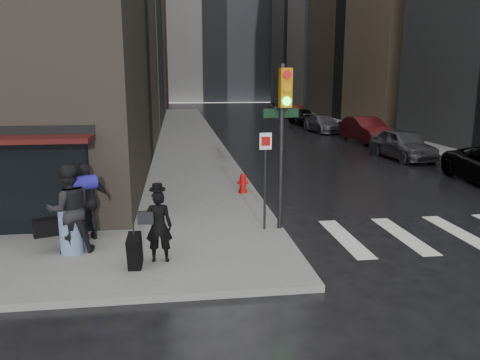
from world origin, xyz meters
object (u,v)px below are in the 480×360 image
(parked_car_4, at_px, (303,116))
(traffic_light, at_px, (281,125))
(parked_car_3, at_px, (323,124))
(man_overcoat, at_px, (154,230))
(parked_car_2, at_px, (366,130))
(man_greycoat, at_px, (87,201))
(fire_hydrant, at_px, (243,184))
(man_jeans, at_px, (69,209))
(parked_car_5, at_px, (295,112))
(parked_car_1, at_px, (403,144))
(parked_car_6, at_px, (281,108))

(parked_car_4, bearing_deg, traffic_light, -110.21)
(parked_car_3, relative_size, parked_car_4, 1.06)
(man_overcoat, bearing_deg, parked_car_2, -120.04)
(man_greycoat, xyz_separation_m, fire_hydrant, (4.46, 4.25, -0.66))
(man_jeans, xyz_separation_m, parked_car_5, (14.64, 36.80, -0.49))
(man_greycoat, bearing_deg, parked_car_4, -135.44)
(traffic_light, relative_size, parked_car_5, 1.02)
(traffic_light, bearing_deg, parked_car_2, 53.81)
(man_overcoat, xyz_separation_m, parked_car_2, (12.61, 19.03, -0.07))
(parked_car_1, distance_m, parked_car_3, 12.43)
(man_jeans, height_order, parked_car_6, man_jeans)
(man_overcoat, distance_m, parked_car_6, 45.68)
(parked_car_5, bearing_deg, parked_car_6, 89.83)
(man_greycoat, distance_m, fire_hydrant, 6.20)
(traffic_light, bearing_deg, parked_car_4, 66.34)
(man_overcoat, distance_m, man_greycoat, 2.46)
(man_overcoat, relative_size, parked_car_4, 0.41)
(parked_car_1, relative_size, parked_car_6, 0.86)
(parked_car_1, xyz_separation_m, parked_car_3, (-0.31, 12.43, -0.11))
(parked_car_4, bearing_deg, parked_car_1, -93.23)
(man_greycoat, bearing_deg, parked_car_5, -132.83)
(parked_car_3, bearing_deg, parked_car_6, 81.39)
(parked_car_5, bearing_deg, parked_car_4, -99.05)
(man_jeans, distance_m, fire_hydrant, 7.01)
(parked_car_2, bearing_deg, man_overcoat, -127.47)
(man_overcoat, bearing_deg, parked_car_5, -105.17)
(traffic_light, bearing_deg, parked_car_6, 69.94)
(man_jeans, bearing_deg, man_greycoat, -123.52)
(parked_car_2, height_order, parked_car_6, parked_car_2)
(parked_car_1, xyz_separation_m, parked_car_5, (0.67, 24.86, -0.08))
(parked_car_5, distance_m, parked_car_6, 6.22)
(man_jeans, bearing_deg, parked_car_4, -133.23)
(parked_car_2, height_order, parked_car_4, parked_car_2)
(fire_hydrant, bearing_deg, parked_car_4, 70.42)
(parked_car_2, distance_m, parked_car_5, 18.65)
(man_greycoat, xyz_separation_m, parked_car_2, (14.29, 17.26, -0.29))
(parked_car_3, bearing_deg, parked_car_1, -94.40)
(parked_car_3, bearing_deg, parked_car_2, -87.86)
(man_greycoat, bearing_deg, parked_car_3, -140.74)
(parked_car_2, height_order, parked_car_3, parked_car_2)
(man_overcoat, relative_size, parked_car_3, 0.39)
(man_greycoat, bearing_deg, parked_car_1, -162.17)
(parked_car_4, height_order, parked_car_6, parked_car_4)
(parked_car_1, bearing_deg, parked_car_3, 87.12)
(fire_hydrant, bearing_deg, parked_car_2, 52.90)
(parked_car_3, distance_m, parked_car_6, 18.67)
(man_jeans, relative_size, parked_car_2, 0.41)
(man_jeans, xyz_separation_m, fire_hydrant, (4.70, 5.16, -0.72))
(parked_car_2, relative_size, parked_car_5, 1.19)
(man_overcoat, relative_size, parked_car_6, 0.34)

